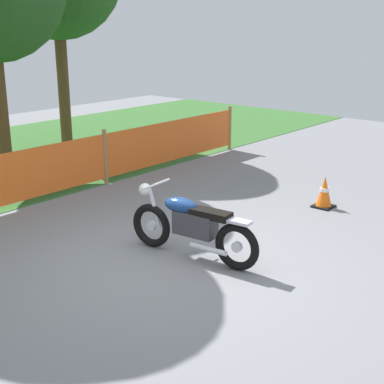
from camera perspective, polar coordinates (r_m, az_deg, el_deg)
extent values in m
cube|color=gray|center=(7.22, -3.18, -7.34)|extent=(24.00, 24.00, 0.02)
cylinder|color=#997547|center=(10.59, -8.87, 3.53)|extent=(0.08, 0.08, 1.05)
cylinder|color=#997547|center=(13.40, 3.88, 6.55)|extent=(0.08, 0.08, 1.05)
cube|color=orange|center=(9.47, -17.81, 1.42)|extent=(3.83, 0.02, 0.85)
cube|color=orange|center=(11.92, -1.76, 5.34)|extent=(3.83, 0.02, 0.85)
cylinder|color=brown|center=(11.66, -19.01, 8.00)|extent=(0.28, 0.28, 2.63)
cylinder|color=brown|center=(14.23, -13.05, 10.71)|extent=(0.28, 0.28, 2.99)
torus|color=black|center=(7.62, -4.18, -3.44)|extent=(0.17, 0.62, 0.61)
cylinder|color=silver|center=(7.62, -4.18, -3.44)|extent=(0.07, 0.14, 0.13)
torus|color=black|center=(6.92, 4.62, -5.62)|extent=(0.17, 0.62, 0.61)
cylinder|color=silver|center=(6.92, 4.62, -5.62)|extent=(0.07, 0.14, 0.13)
cube|color=#38383D|center=(7.16, 0.32, -3.29)|extent=(0.29, 0.60, 0.31)
ellipsoid|color=navy|center=(7.21, -1.13, -1.38)|extent=(0.28, 0.52, 0.21)
cube|color=black|center=(6.98, 1.95, -2.27)|extent=(0.27, 0.56, 0.10)
cube|color=silver|center=(6.80, 4.68, -3.02)|extent=(0.19, 0.36, 0.04)
cylinder|color=silver|center=(7.49, -3.88, -1.54)|extent=(0.08, 0.23, 0.54)
sphere|color=white|center=(7.51, -4.84, 0.26)|extent=(0.19, 0.19, 0.17)
cylinder|color=silver|center=(7.37, -3.70, 0.80)|extent=(0.57, 0.09, 0.03)
cylinder|color=silver|center=(7.00, 1.66, -5.86)|extent=(0.12, 0.53, 0.07)
cube|color=black|center=(9.54, 13.31, -1.43)|extent=(0.32, 0.32, 0.03)
cone|color=orange|center=(9.46, 13.41, 0.09)|extent=(0.26, 0.26, 0.50)
cylinder|color=white|center=(9.46, 13.42, 0.24)|extent=(0.15, 0.15, 0.06)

